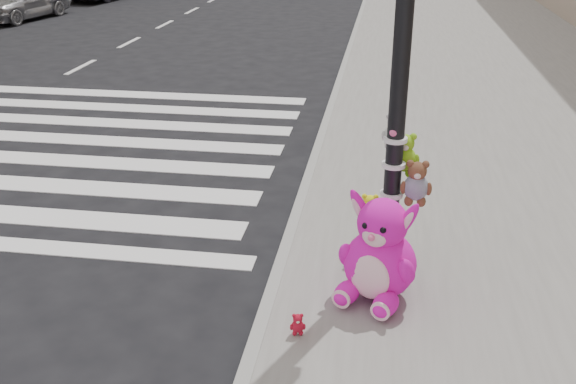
% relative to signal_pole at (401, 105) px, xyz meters
% --- Properties ---
extents(ground, '(120.00, 120.00, 0.00)m').
position_rel_signal_pole_xyz_m(ground, '(-2.63, -1.82, -1.76)').
color(ground, black).
rests_on(ground, ground).
extents(sidewalk_near, '(7.00, 80.00, 0.14)m').
position_rel_signal_pole_xyz_m(sidewalk_near, '(2.37, 8.18, -1.69)').
color(sidewalk_near, slate).
rests_on(sidewalk_near, ground).
extents(curb_edge, '(0.12, 80.00, 0.15)m').
position_rel_signal_pole_xyz_m(curb_edge, '(-1.08, 8.18, -1.69)').
color(curb_edge, gray).
rests_on(curb_edge, ground).
extents(signal_pole, '(0.69, 0.50, 4.00)m').
position_rel_signal_pole_xyz_m(signal_pole, '(0.00, 0.00, 0.00)').
color(signal_pole, black).
rests_on(signal_pole, sidewalk_near).
extents(pink_bunny, '(0.84, 0.91, 1.02)m').
position_rel_signal_pole_xyz_m(pink_bunny, '(-0.11, -0.65, -1.20)').
color(pink_bunny, '#EA13B8').
rests_on(pink_bunny, sidewalk_near).
extents(red_teddy, '(0.15, 0.12, 0.20)m').
position_rel_signal_pole_xyz_m(red_teddy, '(-0.75, -1.32, -1.52)').
color(red_teddy, '#B21128').
rests_on(red_teddy, sidewalk_near).
extents(car_silver_far, '(2.02, 3.82, 1.24)m').
position_rel_signal_pole_xyz_m(car_silver_far, '(-12.06, 14.50, -1.14)').
color(car_silver_far, '#9D9EA2').
rests_on(car_silver_far, ground).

